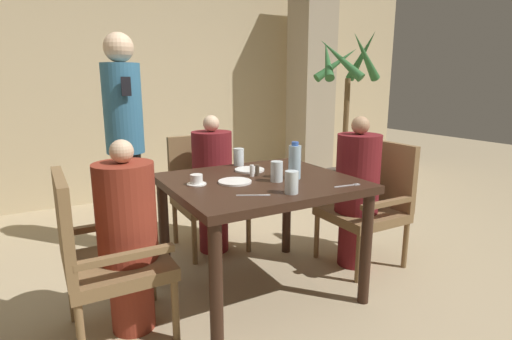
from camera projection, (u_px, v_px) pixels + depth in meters
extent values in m
plane|color=tan|center=(260.00, 290.00, 2.70)|extent=(16.00, 16.00, 0.00)
cube|color=#C6B289|center=(146.00, 80.00, 4.68)|extent=(8.00, 0.06, 2.80)
cube|color=tan|center=(311.00, 84.00, 5.18)|extent=(0.46, 0.46, 2.70)
cube|color=#331E14|center=(260.00, 183.00, 2.54)|extent=(1.14, 1.01, 0.05)
cylinder|color=#331E14|center=(216.00, 290.00, 2.00)|extent=(0.07, 0.07, 0.73)
cylinder|color=#331E14|center=(366.00, 249.00, 2.48)|extent=(0.07, 0.07, 0.73)
cylinder|color=#331E14|center=(164.00, 232.00, 2.76)|extent=(0.07, 0.07, 0.73)
cylinder|color=#331E14|center=(287.00, 210.00, 3.24)|extent=(0.07, 0.07, 0.73)
cube|color=brown|center=(119.00, 266.00, 2.19)|extent=(0.53, 0.53, 0.07)
cube|color=brown|center=(64.00, 224.00, 2.01)|extent=(0.05, 0.53, 0.50)
cube|color=brown|center=(109.00, 225.00, 2.36)|extent=(0.48, 0.04, 0.04)
cube|color=brown|center=(126.00, 256.00, 1.95)|extent=(0.48, 0.04, 0.04)
cylinder|color=brown|center=(152.00, 274.00, 2.55)|extent=(0.04, 0.04, 0.36)
cylinder|color=brown|center=(175.00, 310.00, 2.15)|extent=(0.04, 0.04, 0.36)
cylinder|color=brown|center=(72.00, 293.00, 2.32)|extent=(0.04, 0.04, 0.36)
cylinder|color=brown|center=(81.00, 337.00, 1.92)|extent=(0.04, 0.04, 0.36)
cylinder|color=maroon|center=(132.00, 293.00, 2.26)|extent=(0.24, 0.24, 0.43)
cylinder|color=maroon|center=(126.00, 212.00, 2.15)|extent=(0.32, 0.32, 0.54)
sphere|color=beige|center=(122.00, 151.00, 2.08)|extent=(0.13, 0.13, 0.13)
cube|color=brown|center=(210.00, 203.00, 3.32)|extent=(0.53, 0.53, 0.07)
cube|color=brown|center=(198.00, 164.00, 3.47)|extent=(0.53, 0.05, 0.50)
cube|color=brown|center=(236.00, 181.00, 3.40)|extent=(0.04, 0.48, 0.04)
cube|color=brown|center=(181.00, 189.00, 3.17)|extent=(0.04, 0.48, 0.04)
cylinder|color=brown|center=(249.00, 231.00, 3.28)|extent=(0.04, 0.04, 0.36)
cylinder|color=brown|center=(195.00, 242.00, 3.06)|extent=(0.04, 0.04, 0.36)
cylinder|color=brown|center=(225.00, 215.00, 3.68)|extent=(0.04, 0.04, 0.36)
cylinder|color=brown|center=(175.00, 223.00, 3.46)|extent=(0.04, 0.04, 0.36)
cylinder|color=maroon|center=(214.00, 225.00, 3.31)|extent=(0.24, 0.24, 0.43)
cylinder|color=maroon|center=(212.00, 167.00, 3.20)|extent=(0.32, 0.32, 0.57)
sphere|color=beige|center=(211.00, 123.00, 3.12)|extent=(0.13, 0.13, 0.13)
cube|color=brown|center=(361.00, 214.00, 3.04)|extent=(0.53, 0.53, 0.07)
cube|color=brown|center=(387.00, 174.00, 3.09)|extent=(0.05, 0.53, 0.50)
cube|color=brown|center=(387.00, 203.00, 2.80)|extent=(0.48, 0.04, 0.04)
cube|color=brown|center=(341.00, 187.00, 3.21)|extent=(0.48, 0.04, 0.04)
cylinder|color=brown|center=(358.00, 258.00, 2.77)|extent=(0.04, 0.04, 0.36)
cylinder|color=brown|center=(317.00, 236.00, 3.17)|extent=(0.04, 0.04, 0.36)
cylinder|color=brown|center=(405.00, 245.00, 3.00)|extent=(0.04, 0.04, 0.36)
cylinder|color=brown|center=(361.00, 226.00, 3.40)|extent=(0.04, 0.04, 0.36)
cylinder|color=maroon|center=(354.00, 238.00, 3.05)|extent=(0.24, 0.24, 0.43)
cylinder|color=maroon|center=(358.00, 173.00, 2.94)|extent=(0.32, 0.32, 0.58)
sphere|color=tan|center=(361.00, 125.00, 2.86)|extent=(0.13, 0.13, 0.13)
cylinder|color=#2D2D33|center=(130.00, 201.00, 3.30)|extent=(0.23, 0.23, 0.82)
cylinder|color=teal|center=(123.00, 109.00, 3.13)|extent=(0.30, 0.30, 0.70)
sphere|color=beige|center=(118.00, 47.00, 3.03)|extent=(0.23, 0.23, 0.23)
cube|color=black|center=(126.00, 86.00, 2.94)|extent=(0.07, 0.01, 0.14)
cylinder|color=#4C4238|center=(343.00, 187.00, 4.57)|extent=(0.45, 0.45, 0.39)
cylinder|color=brown|center=(346.00, 126.00, 4.41)|extent=(0.06, 0.06, 1.03)
cone|color=#2D6633|center=(362.00, 56.00, 4.33)|extent=(0.11, 0.44, 0.54)
cone|color=#2D6633|center=(337.00, 63.00, 4.49)|extent=(0.56, 0.20, 0.41)
cone|color=#2D6633|center=(327.00, 60.00, 4.26)|extent=(0.36, 0.50, 0.47)
cone|color=#2D6633|center=(341.00, 59.00, 4.07)|extent=(0.33, 0.51, 0.46)
cone|color=#2D6633|center=(365.00, 56.00, 4.10)|extent=(0.49, 0.19, 0.51)
cylinder|color=white|center=(235.00, 182.00, 2.44)|extent=(0.21, 0.21, 0.01)
cylinder|color=white|center=(250.00, 170.00, 2.77)|extent=(0.21, 0.21, 0.01)
cylinder|color=white|center=(197.00, 184.00, 2.40)|extent=(0.12, 0.12, 0.01)
cylinder|color=white|center=(196.00, 179.00, 2.39)|extent=(0.07, 0.07, 0.06)
cylinder|color=#A3C6DB|center=(295.00, 162.00, 2.53)|extent=(0.08, 0.08, 0.21)
cylinder|color=#3359B2|center=(295.00, 144.00, 2.50)|extent=(0.04, 0.04, 0.02)
cylinder|color=silver|center=(292.00, 182.00, 2.20)|extent=(0.08, 0.08, 0.13)
cylinder|color=silver|center=(277.00, 171.00, 2.46)|extent=(0.08, 0.08, 0.13)
cylinder|color=silver|center=(239.00, 157.00, 2.93)|extent=(0.08, 0.08, 0.13)
cylinder|color=white|center=(252.00, 171.00, 2.60)|extent=(0.03, 0.03, 0.08)
cylinder|color=#4C3D2D|center=(257.00, 170.00, 2.62)|extent=(0.03, 0.03, 0.07)
cube|color=silver|center=(346.00, 186.00, 2.36)|extent=(0.15, 0.03, 0.00)
cube|color=silver|center=(356.00, 184.00, 2.39)|extent=(0.04, 0.03, 0.00)
cube|color=silver|center=(250.00, 195.00, 2.17)|extent=(0.14, 0.08, 0.00)
cube|color=silver|center=(265.00, 195.00, 2.17)|extent=(0.06, 0.04, 0.00)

